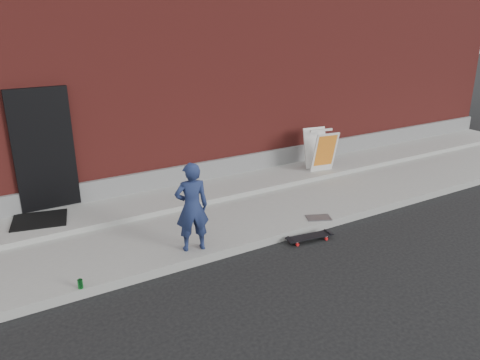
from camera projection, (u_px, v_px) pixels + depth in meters
ground at (251, 251)px, 7.80m from camera, size 80.00×80.00×0.00m
sidewalk at (210, 215)px, 8.99m from camera, size 20.00×3.00×0.15m
apron at (190, 194)px, 9.68m from camera, size 20.00×1.20×0.10m
building at (115, 62)px, 12.62m from camera, size 20.00×8.10×5.00m
child at (192, 207)px, 7.30m from camera, size 0.60×0.46×1.46m
skateboard at (309, 237)px, 8.11m from camera, size 0.85×0.33×0.09m
pizza_sign at (320, 150)px, 10.89m from camera, size 0.68×0.76×0.97m
soda_can at (80, 284)px, 6.45m from camera, size 0.08×0.08×0.13m
doormat at (40, 220)px, 8.33m from camera, size 1.05×0.92×0.03m
utility_plate at (319, 218)px, 8.68m from camera, size 0.52×0.44×0.01m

